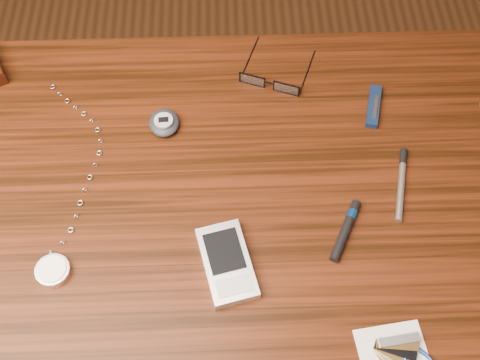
{
  "coord_description": "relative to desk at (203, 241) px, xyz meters",
  "views": [
    {
      "loc": [
        0.05,
        -0.42,
        1.53
      ],
      "look_at": [
        0.06,
        0.04,
        0.76
      ],
      "focal_mm": 45.0,
      "sensor_mm": 36.0,
      "label": 1
    }
  ],
  "objects": [
    {
      "name": "eyeglasses",
      "position": [
        0.12,
        0.23,
        0.11
      ],
      "size": [
        0.13,
        0.14,
        0.02
      ],
      "color": "black",
      "rests_on": "desk"
    },
    {
      "name": "pocket_knife",
      "position": [
        0.28,
        0.18,
        0.11
      ],
      "size": [
        0.04,
        0.08,
        0.01
      ],
      "color": "#0B1B3A",
      "rests_on": "desk"
    },
    {
      "name": "pedometer",
      "position": [
        -0.06,
        0.16,
        0.11
      ],
      "size": [
        0.05,
        0.06,
        0.02
      ],
      "color": "#21252B",
      "rests_on": "desk"
    },
    {
      "name": "pda_phone",
      "position": [
        0.04,
        -0.09,
        0.11
      ],
      "size": [
        0.09,
        0.13,
        0.02
      ],
      "color": "silver",
      "rests_on": "desk"
    },
    {
      "name": "ground",
      "position": [
        0.0,
        0.0,
        -0.65
      ],
      "size": [
        3.8,
        3.8,
        0.0
      ],
      "primitive_type": "plane",
      "color": "#472814",
      "rests_on": "ground"
    },
    {
      "name": "silver_pen",
      "position": [
        0.3,
        0.04,
        0.11
      ],
      "size": [
        0.04,
        0.13,
        0.01
      ],
      "color": "#B2B2B6",
      "rests_on": "desk"
    },
    {
      "name": "pocket_watch",
      "position": [
        -0.2,
        -0.08,
        0.11
      ],
      "size": [
        0.1,
        0.36,
        0.01
      ],
      "color": "white",
      "rests_on": "desk"
    },
    {
      "name": "black_blue_pen",
      "position": [
        0.21,
        -0.04,
        0.11
      ],
      "size": [
        0.06,
        0.1,
        0.01
      ],
      "color": "black",
      "rests_on": "desk"
    },
    {
      "name": "desk",
      "position": [
        0.0,
        0.0,
        0.0
      ],
      "size": [
        1.0,
        0.7,
        0.75
      ],
      "color": "#381508",
      "rests_on": "ground"
    }
  ]
}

